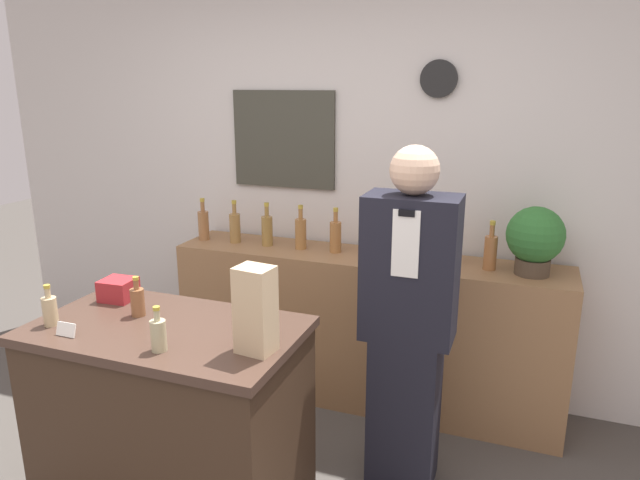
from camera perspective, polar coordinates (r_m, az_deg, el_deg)
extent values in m
cube|color=silver|center=(3.61, 2.42, 6.27)|extent=(5.20, 0.06, 2.70)
cube|color=#3C3C32|center=(3.68, -3.67, 10.00)|extent=(0.69, 0.02, 0.61)
cylinder|color=black|center=(3.39, 11.80, 15.50)|extent=(0.21, 0.03, 0.21)
cube|color=#8E6642|center=(3.55, 4.40, -8.84)|extent=(2.34, 0.43, 0.94)
cube|color=#382619|center=(2.72, -14.45, -17.88)|extent=(1.10, 0.62, 0.90)
cube|color=#412D24|center=(2.49, -15.17, -8.73)|extent=(1.13, 0.65, 0.04)
cylinder|color=#9E6B38|center=(2.90, -25.43, -19.57)|extent=(0.07, 0.07, 0.26)
cube|color=black|center=(2.92, 8.41, -16.42)|extent=(0.32, 0.25, 0.78)
cube|color=black|center=(2.62, 9.03, -2.80)|extent=(0.42, 0.25, 0.67)
cube|color=white|center=(2.45, 8.55, -0.39)|extent=(0.12, 0.01, 0.30)
cube|color=black|center=(2.42, 8.67, 2.66)|extent=(0.07, 0.01, 0.03)
sphere|color=#DBB293|center=(2.52, 9.45, 6.91)|extent=(0.22, 0.22, 0.22)
cylinder|color=#4C3D2D|center=(3.24, 20.46, -2.47)|extent=(0.18, 0.18, 0.09)
sphere|color=#2D6B2D|center=(3.20, 20.74, 0.48)|extent=(0.30, 0.30, 0.30)
cube|color=tan|center=(2.14, -6.47, -6.97)|extent=(0.15, 0.13, 0.33)
cube|color=white|center=(2.51, -24.06, -8.18)|extent=(0.09, 0.02, 0.06)
cube|color=maroon|center=(2.83, -19.51, -4.68)|extent=(0.16, 0.15, 0.10)
cylinder|color=tan|center=(2.64, -25.38, -6.48)|extent=(0.06, 0.06, 0.12)
cylinder|color=tan|center=(2.61, -25.59, -4.80)|extent=(0.02, 0.02, 0.04)
cylinder|color=#B29933|center=(2.60, -25.66, -4.21)|extent=(0.03, 0.03, 0.01)
cylinder|color=brown|center=(2.61, -17.77, -5.96)|extent=(0.06, 0.06, 0.12)
cylinder|color=brown|center=(2.58, -17.92, -4.26)|extent=(0.02, 0.02, 0.04)
cylinder|color=#B29933|center=(2.57, -17.97, -3.66)|extent=(0.03, 0.03, 0.01)
cylinder|color=tan|center=(2.26, -15.85, -9.19)|extent=(0.06, 0.06, 0.12)
cylinder|color=tan|center=(2.22, -16.00, -7.27)|extent=(0.02, 0.02, 0.04)
cylinder|color=#B29933|center=(2.21, -16.06, -6.58)|extent=(0.03, 0.03, 0.01)
cylinder|color=#98653D|center=(3.78, -11.57, 1.42)|extent=(0.07, 0.07, 0.19)
cylinder|color=#98653D|center=(3.76, -11.67, 3.29)|extent=(0.03, 0.03, 0.07)
cylinder|color=#B29933|center=(3.75, -11.70, 3.94)|extent=(0.03, 0.03, 0.02)
cylinder|color=olive|center=(3.68, -8.50, 1.18)|extent=(0.07, 0.07, 0.19)
cylinder|color=olive|center=(3.65, -8.57, 3.10)|extent=(0.03, 0.03, 0.07)
cylinder|color=#B29933|center=(3.64, -8.60, 3.77)|extent=(0.03, 0.03, 0.02)
cylinder|color=olive|center=(3.58, -5.31, 0.90)|extent=(0.07, 0.07, 0.19)
cylinder|color=olive|center=(3.55, -5.36, 2.87)|extent=(0.03, 0.03, 0.07)
cylinder|color=#B29933|center=(3.55, -5.38, 3.56)|extent=(0.03, 0.03, 0.02)
cylinder|color=#9F6B38|center=(3.50, -1.94, 0.61)|extent=(0.07, 0.07, 0.19)
cylinder|color=#9F6B38|center=(3.47, -1.96, 2.62)|extent=(0.03, 0.03, 0.07)
cylinder|color=#B29933|center=(3.46, -1.96, 3.33)|extent=(0.03, 0.03, 0.02)
cylinder|color=#A16938|center=(3.43, 1.56, 0.28)|extent=(0.07, 0.07, 0.19)
cylinder|color=#A16938|center=(3.40, 1.58, 2.34)|extent=(0.03, 0.03, 0.07)
cylinder|color=#B29933|center=(3.39, 1.58, 3.06)|extent=(0.03, 0.03, 0.02)
cylinder|color=#9D6B33|center=(3.35, 5.13, -0.12)|extent=(0.07, 0.07, 0.19)
cylinder|color=#9D6B33|center=(3.32, 5.18, 1.98)|extent=(0.03, 0.03, 0.07)
cylinder|color=#B29933|center=(3.31, 5.20, 2.72)|extent=(0.03, 0.03, 0.02)
cylinder|color=#98683C|center=(3.29, 8.84, -0.55)|extent=(0.07, 0.07, 0.19)
cylinder|color=#98683C|center=(3.26, 8.93, 1.59)|extent=(0.03, 0.03, 0.07)
cylinder|color=#B29933|center=(3.25, 8.96, 2.34)|extent=(0.03, 0.03, 0.02)
cylinder|color=olive|center=(3.27, 12.74, -0.86)|extent=(0.07, 0.07, 0.19)
cylinder|color=olive|center=(3.23, 12.87, 1.28)|extent=(0.03, 0.03, 0.07)
cylinder|color=#B29933|center=(3.22, 12.92, 2.04)|extent=(0.03, 0.03, 0.02)
cylinder|color=#A26639|center=(3.24, 16.66, -1.26)|extent=(0.07, 0.07, 0.19)
cylinder|color=#A26639|center=(3.21, 16.83, 0.90)|extent=(0.03, 0.03, 0.07)
cylinder|color=#B29933|center=(3.20, 16.89, 1.66)|extent=(0.03, 0.03, 0.02)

